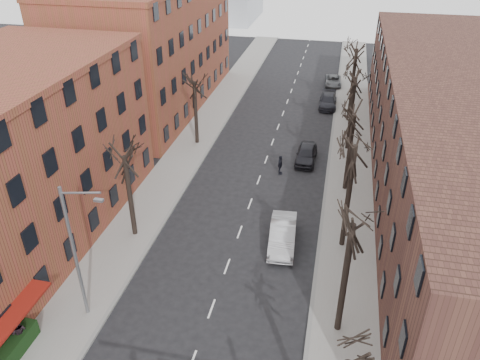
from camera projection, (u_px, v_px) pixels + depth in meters
The scene contains 18 objects.
sidewalk_left at pixel (196, 138), 49.49m from camera, with size 4.00×90.00×0.15m, color gray.
sidewalk_right at pixel (350, 153), 46.53m from camera, with size 4.00×90.00×0.15m, color gray.
building_left_far at pixel (151, 47), 55.04m from camera, with size 12.00×28.00×14.00m, color brown.
building_right at pixel (456, 137), 38.34m from camera, with size 12.00×50.00×10.00m, color #4F2E25.
tree_right_b at pixel (337, 330), 27.28m from camera, with size 5.20×5.20×10.80m, color black, non-canonical shape.
tree_right_c at pixel (341, 246), 34.02m from camera, with size 5.20×5.20×11.60m, color black, non-canonical shape.
tree_right_d at pixel (344, 189), 40.75m from camera, with size 5.20×5.20×10.00m, color black, non-canonical shape.
tree_right_e at pixel (346, 149), 47.48m from camera, with size 5.20×5.20×10.80m, color black, non-canonical shape.
tree_right_f at pixel (348, 119), 54.22m from camera, with size 5.20×5.20×11.60m, color black, non-canonical shape.
tree_left_a at pixel (135, 235), 35.15m from camera, with size 5.20×5.20×9.50m, color black, non-canonical shape.
tree_left_b at pixel (197, 143), 48.62m from camera, with size 5.20×5.20×9.50m, color black, non-canonical shape.
streetlight at pixel (76, 249), 25.77m from camera, with size 2.45×0.22×9.03m.
silver_sedan at pixel (283, 235), 33.71m from camera, with size 1.83×5.23×1.72m, color #AAACB1.
parked_car_near at pixel (306, 154), 44.83m from camera, with size 1.85×4.61×1.57m, color black.
parked_car_mid at pixel (328, 101), 57.09m from camera, with size 2.04×5.03×1.46m, color black.
parked_car_far at pixel (333, 81), 63.93m from camera, with size 2.12×4.60×1.28m, color #54575B.
pedestrian_b at pixel (19, 332), 25.73m from camera, with size 0.92×0.72×1.90m, color black.
pedestrian_crossing at pixel (280, 165), 42.67m from camera, with size 1.07×0.45×1.83m, color black.
Camera 1 is at (6.16, -7.85, 21.37)m, focal length 35.00 mm.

